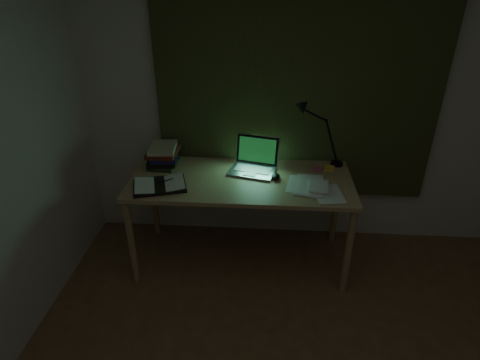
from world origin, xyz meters
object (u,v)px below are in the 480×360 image
object	(u,v)px
laptop	(252,158)
loose_papers	(312,185)
book_stack	(163,155)
desk_lamp	(340,134)
desk	(241,221)
open_textbook	(160,185)

from	to	relation	value
laptop	loose_papers	distance (m)	0.50
laptop	book_stack	world-z (taller)	laptop
laptop	desk_lamp	world-z (taller)	desk_lamp
book_stack	desk_lamp	distance (m)	1.41
laptop	loose_papers	world-z (taller)	laptop
laptop	loose_papers	size ratio (longest dim) A/B	1.18
book_stack	loose_papers	size ratio (longest dim) A/B	0.80
desk	book_stack	xyz separation A→B (m)	(-0.64, 0.20, 0.47)
desk_lamp	loose_papers	bearing A→B (deg)	-112.95
desk	desk_lamp	world-z (taller)	desk_lamp
loose_papers	book_stack	bearing A→B (deg)	166.45
book_stack	desk_lamp	bearing A→B (deg)	4.03
desk	loose_papers	size ratio (longest dim) A/B	5.07
desk	open_textbook	xyz separation A→B (m)	(-0.58, -0.17, 0.40)
desk	open_textbook	bearing A→B (deg)	-164.01
laptop	desk_lamp	distance (m)	0.72
loose_papers	laptop	bearing A→B (deg)	156.04
book_stack	desk	bearing A→B (deg)	-17.02
book_stack	desk_lamp	size ratio (longest dim) A/B	0.50
open_textbook	loose_papers	xyz separation A→B (m)	(1.11, 0.08, -0.01)
open_textbook	loose_papers	size ratio (longest dim) A/B	1.13
book_stack	open_textbook	bearing A→B (deg)	-81.36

